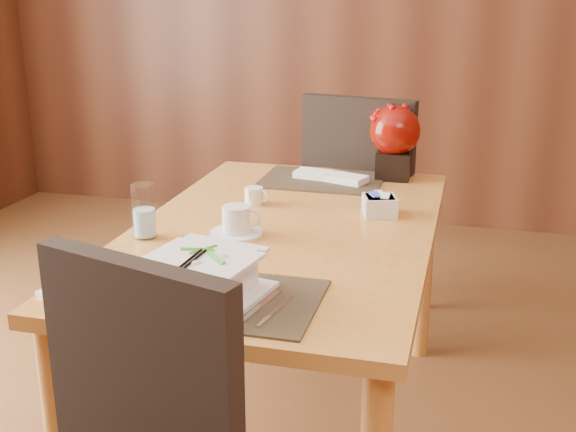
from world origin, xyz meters
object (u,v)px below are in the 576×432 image
(sugar_caddy, at_px, (380,206))
(far_chair, at_px, (366,200))
(soup_setting, at_px, (203,278))
(coffee_cup, at_px, (236,223))
(dining_table, at_px, (284,256))
(water_glass, at_px, (144,211))
(berry_decor, at_px, (395,137))
(bread_plate, at_px, (82,291))
(creamer_jug, at_px, (254,196))

(sugar_caddy, distance_m, far_chair, 0.73)
(soup_setting, relative_size, coffee_cup, 2.01)
(sugar_caddy, relative_size, far_chair, 0.10)
(dining_table, bearing_deg, far_chair, 82.18)
(water_glass, distance_m, berry_decor, 1.06)
(water_glass, bearing_deg, berry_decor, 53.73)
(water_glass, relative_size, bread_plate, 1.04)
(berry_decor, bearing_deg, dining_table, -111.26)
(soup_setting, bearing_deg, berry_decor, 87.25)
(sugar_caddy, bearing_deg, far_chair, 101.94)
(soup_setting, distance_m, far_chair, 1.46)
(sugar_caddy, bearing_deg, water_glass, -148.60)
(coffee_cup, distance_m, sugar_caddy, 0.49)
(sugar_caddy, bearing_deg, bread_plate, -127.54)
(far_chair, bearing_deg, coffee_cup, 86.38)
(dining_table, bearing_deg, berry_decor, 68.74)
(sugar_caddy, bearing_deg, creamer_jug, 178.76)
(coffee_cup, xyz_separation_m, berry_decor, (0.37, 0.76, 0.12))
(soup_setting, xyz_separation_m, water_glass, (-0.32, 0.36, 0.03))
(soup_setting, xyz_separation_m, creamer_jug, (-0.11, 0.76, -0.02))
(far_chair, bearing_deg, sugar_caddy, 111.86)
(creamer_jug, height_order, berry_decor, berry_decor)
(dining_table, relative_size, bread_plate, 9.63)
(dining_table, height_order, sugar_caddy, sugar_caddy)
(coffee_cup, relative_size, water_glass, 0.97)
(coffee_cup, distance_m, berry_decor, 0.86)
(dining_table, relative_size, water_glass, 9.25)
(creamer_jug, xyz_separation_m, sugar_caddy, (0.43, -0.01, 0.00))
(creamer_jug, height_order, sugar_caddy, sugar_caddy)
(soup_setting, xyz_separation_m, coffee_cup, (-0.07, 0.45, -0.02))
(berry_decor, bearing_deg, far_chair, 120.72)
(dining_table, xyz_separation_m, sugar_caddy, (0.27, 0.19, 0.13))
(water_glass, height_order, berry_decor, berry_decor)
(creamer_jug, relative_size, berry_decor, 0.29)
(dining_table, height_order, bread_plate, bread_plate)
(dining_table, xyz_separation_m, coffee_cup, (-0.12, -0.11, 0.14))
(coffee_cup, xyz_separation_m, creamer_jug, (-0.04, 0.31, -0.01))
(water_glass, relative_size, berry_decor, 0.58)
(berry_decor, relative_size, bread_plate, 1.79)
(creamer_jug, relative_size, sugar_caddy, 0.78)
(dining_table, bearing_deg, soup_setting, -94.98)
(sugar_caddy, xyz_separation_m, bread_plate, (-0.61, -0.80, -0.03))
(coffee_cup, bearing_deg, dining_table, 43.00)
(dining_table, xyz_separation_m, water_glass, (-0.37, -0.20, 0.18))
(water_glass, bearing_deg, soup_setting, -48.34)
(dining_table, xyz_separation_m, far_chair, (0.12, 0.88, -0.07))
(creamer_jug, bearing_deg, sugar_caddy, 11.35)
(bread_plate, bearing_deg, sugar_caddy, 52.46)
(coffee_cup, height_order, water_glass, water_glass)
(bread_plate, bearing_deg, soup_setting, 8.82)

